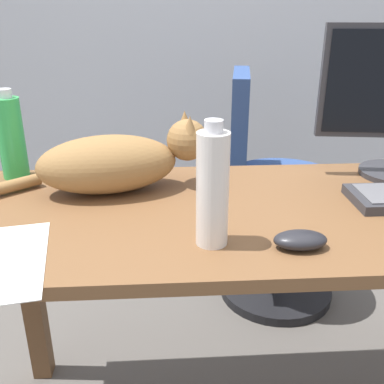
{
  "coord_description": "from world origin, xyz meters",
  "views": [
    {
      "loc": [
        -0.24,
        -0.98,
        1.19
      ],
      "look_at": [
        -0.18,
        -0.03,
        0.79
      ],
      "focal_mm": 42.1,
      "sensor_mm": 36.0,
      "label": 1
    }
  ],
  "objects": [
    {
      "name": "desk",
      "position": [
        0.0,
        0.0,
        0.61
      ],
      "size": [
        1.48,
        0.62,
        0.73
      ],
      "color": "brown",
      "rests_on": "ground_plane"
    },
    {
      "name": "spray_bottle",
      "position": [
        -0.67,
        0.25,
        0.84
      ],
      "size": [
        0.07,
        0.07,
        0.25
      ],
      "color": "green",
      "rests_on": "desk"
    },
    {
      "name": "cat",
      "position": [
        -0.37,
        0.13,
        0.81
      ],
      "size": [
        0.61,
        0.24,
        0.2
      ],
      "color": "olive",
      "rests_on": "desk"
    },
    {
      "name": "office_chair",
      "position": [
        0.18,
        0.67,
        0.42
      ],
      "size": [
        0.49,
        0.48,
        0.95
      ],
      "color": "black",
      "rests_on": "ground_plane"
    },
    {
      "name": "computer_mouse",
      "position": [
        0.03,
        -0.2,
        0.74
      ],
      "size": [
        0.11,
        0.06,
        0.04
      ],
      "primitive_type": "ellipsoid",
      "color": "#232328",
      "rests_on": "desk"
    },
    {
      "name": "water_bottle",
      "position": [
        -0.15,
        -0.16,
        0.85
      ],
      "size": [
        0.07,
        0.07,
        0.26
      ],
      "color": "silver",
      "rests_on": "desk"
    }
  ]
}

